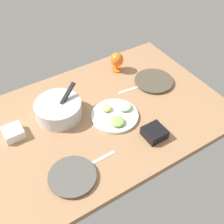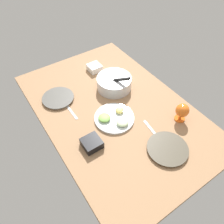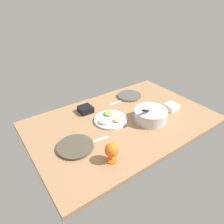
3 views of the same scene
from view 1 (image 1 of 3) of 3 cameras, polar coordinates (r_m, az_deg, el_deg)
ground_plane at (r=182.42cm, az=-2.78°, el=-1.31°), size 160.00×104.00×4.00cm
dinner_plate_left at (r=153.76cm, az=-7.80°, el=-12.47°), size 25.15×25.15×2.09cm
dinner_plate_right at (r=206.99cm, az=8.22°, el=6.02°), size 27.10×27.10×2.06cm
mixing_bowl at (r=180.61cm, az=-10.48°, el=0.62°), size 29.11×28.58×17.62cm
fruit_platter at (r=179.59cm, az=0.73°, el=-0.52°), size 29.37×29.37×5.15cm
hurricane_glass_orange at (r=211.70cm, az=0.97°, el=10.15°), size 9.56×9.56×14.54cm
square_bowl_black at (r=169.49cm, az=8.33°, el=-4.00°), size 12.03×12.03×5.57cm
square_bowl_white at (r=177.27cm, az=-18.86°, el=-3.80°), size 11.10×11.10×5.54cm
fork_by_left_plate at (r=159.79cm, az=-2.26°, el=-9.16°), size 18.01×1.95×0.60cm
fork_by_right_plate at (r=199.74cm, az=3.61°, el=4.49°), size 18.09×3.87×0.60cm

